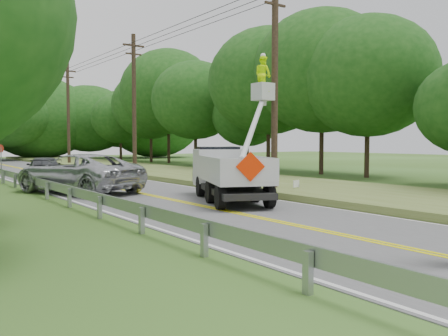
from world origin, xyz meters
TOP-DOWN VIEW (x-y plane):
  - ground at (0.00, 0.00)m, footprint 140.00×140.00m
  - road at (0.00, 14.00)m, footprint 7.20×96.00m
  - guardrail at (-4.02, 14.91)m, footprint 0.18×48.00m
  - utility_poles at (5.00, 17.02)m, footprint 1.60×43.30m
  - tall_grass_verge at (7.10, 14.00)m, footprint 7.00×96.00m
  - treeline_right at (15.55, 24.58)m, footprint 11.17×54.74m
  - bucket_truck at (2.28, 8.83)m, footprint 5.07×6.49m
  - suv_silver at (-2.26, 14.54)m, footprint 5.16×7.19m
  - suv_darkgrey at (-1.75, 22.30)m, footprint 3.03×5.23m
  - stop_sign_permanent at (-4.25, 21.69)m, footprint 0.37×0.34m
  - yard_sign at (5.51, 8.08)m, footprint 0.45×0.12m

SIDE VIEW (x-z plane):
  - ground at x=0.00m, z-range 0.00..0.00m
  - road at x=0.00m, z-range 0.00..0.02m
  - tall_grass_verge at x=7.10m, z-range 0.00..0.30m
  - yard_sign at x=5.51m, z-range 0.14..0.80m
  - guardrail at x=-4.02m, z-range 0.17..0.94m
  - suv_darkgrey at x=-1.75m, z-range 0.02..1.45m
  - suv_silver at x=-2.26m, z-range 0.02..1.84m
  - stop_sign_permanent at x=-4.25m, z-range 0.34..2.57m
  - bucket_truck at x=2.28m, z-range -1.64..4.55m
  - utility_poles at x=5.00m, z-range 0.27..10.27m
  - treeline_right at x=15.55m, z-range 0.58..12.99m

